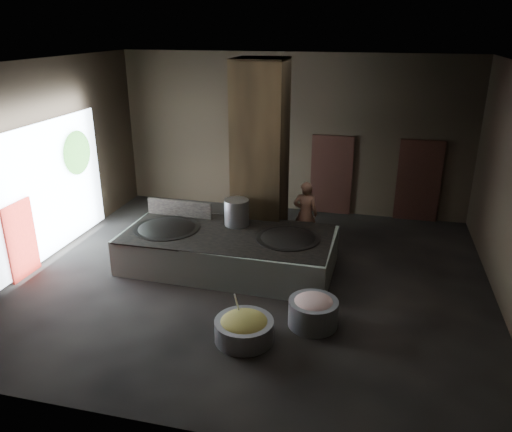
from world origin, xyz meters
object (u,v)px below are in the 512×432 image
(stock_pot, at_px, (237,212))
(cook, at_px, (305,214))
(wok_right, at_px, (288,241))
(wok_left, at_px, (167,231))
(hearth_platform, at_px, (228,250))
(meat_basin, at_px, (313,313))
(veg_basin, at_px, (244,330))

(stock_pot, bearing_deg, cook, 36.54)
(wok_right, bearing_deg, wok_left, -177.95)
(cook, bearing_deg, wok_left, 28.24)
(wok_left, xyz_separation_m, wok_right, (2.80, 0.10, 0.00))
(wok_left, distance_m, wok_right, 2.80)
(hearth_platform, height_order, meat_basin, hearth_platform)
(wok_left, relative_size, veg_basin, 1.42)
(wok_right, bearing_deg, veg_basin, -95.68)
(wok_right, xyz_separation_m, stock_pot, (-1.30, 0.50, 0.38))
(stock_pot, distance_m, cook, 1.83)
(hearth_platform, distance_m, meat_basin, 2.90)
(wok_right, height_order, veg_basin, wok_right)
(wok_left, bearing_deg, hearth_platform, 1.97)
(wok_left, xyz_separation_m, stock_pot, (1.50, 0.60, 0.38))
(cook, height_order, meat_basin, cook)
(wok_right, xyz_separation_m, cook, (0.15, 1.58, 0.08))
(wok_left, height_order, wok_right, wok_left)
(veg_basin, height_order, meat_basin, meat_basin)
(wok_left, bearing_deg, veg_basin, -45.76)
(cook, bearing_deg, wok_right, 83.19)
(stock_pot, xyz_separation_m, veg_basin, (1.03, -3.20, -0.94))
(wok_left, height_order, cook, cook)
(wok_left, bearing_deg, meat_basin, -26.93)
(cook, xyz_separation_m, meat_basin, (0.69, -3.52, -0.57))
(hearth_platform, bearing_deg, wok_right, 3.75)
(wok_left, relative_size, wok_right, 1.07)
(veg_basin, relative_size, meat_basin, 1.14)
(meat_basin, bearing_deg, hearth_platform, 139.08)
(cook, relative_size, meat_basin, 1.81)
(wok_right, bearing_deg, stock_pot, 158.96)
(wok_left, distance_m, meat_basin, 4.11)
(hearth_platform, height_order, veg_basin, hearth_platform)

